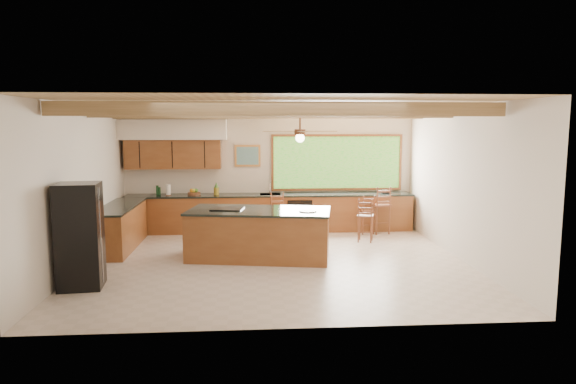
{
  "coord_description": "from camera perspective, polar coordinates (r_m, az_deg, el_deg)",
  "views": [
    {
      "loc": [
        -0.47,
        -9.58,
        2.63
      ],
      "look_at": [
        0.28,
        0.8,
        1.25
      ],
      "focal_mm": 32.0,
      "sensor_mm": 36.0,
      "label": 1
    }
  ],
  "objects": [
    {
      "name": "island",
      "position": [
        10.17,
        -3.21,
        -4.64
      ],
      "size": [
        2.95,
        1.75,
        0.98
      ],
      "rotation": [
        0.0,
        0.0,
        -0.17
      ],
      "color": "brown",
      "rests_on": "ground"
    },
    {
      "name": "bar_stool_b",
      "position": [
        11.6,
        8.67,
        -2.7
      ],
      "size": [
        0.45,
        0.45,
        0.98
      ],
      "rotation": [
        0.0,
        0.0,
        -0.32
      ],
      "color": "brown",
      "rests_on": "ground"
    },
    {
      "name": "bar_stool_d",
      "position": [
        12.52,
        10.31,
        -1.51
      ],
      "size": [
        0.47,
        0.47,
        1.16
      ],
      "rotation": [
        0.0,
        0.0,
        0.16
      ],
      "color": "brown",
      "rests_on": "ground"
    },
    {
      "name": "bar_stool_c",
      "position": [
        12.47,
        8.82,
        -2.1
      ],
      "size": [
        0.36,
        0.36,
        0.94
      ],
      "rotation": [
        0.0,
        0.0,
        0.06
      ],
      "color": "brown",
      "rests_on": "ground"
    },
    {
      "name": "room_shell",
      "position": [
        10.25,
        -2.48,
        5.22
      ],
      "size": [
        7.27,
        6.54,
        3.02
      ],
      "color": "beige",
      "rests_on": "ground"
    },
    {
      "name": "counter_run",
      "position": [
        12.3,
        -5.72,
        -2.63
      ],
      "size": [
        7.12,
        3.1,
        1.23
      ],
      "color": "brown",
      "rests_on": "ground"
    },
    {
      "name": "refrigerator",
      "position": [
        8.9,
        -22.13,
        -4.53
      ],
      "size": [
        0.73,
        0.71,
        1.7
      ],
      "rotation": [
        0.0,
        0.0,
        0.1
      ],
      "color": "black",
      "rests_on": "ground"
    },
    {
      "name": "ground",
      "position": [
        9.94,
        -1.32,
        -7.78
      ],
      "size": [
        7.2,
        7.2,
        0.0
      ],
      "primitive_type": "plane",
      "color": "beige",
      "rests_on": "ground"
    },
    {
      "name": "bar_stool_a",
      "position": [
        12.16,
        -1.41,
        -1.98
      ],
      "size": [
        0.45,
        0.45,
        1.04
      ],
      "rotation": [
        0.0,
        0.0,
        0.23
      ],
      "color": "brown",
      "rests_on": "ground"
    }
  ]
}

